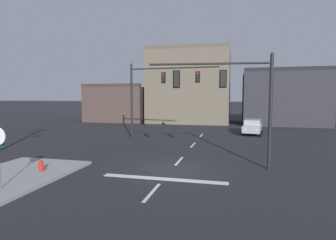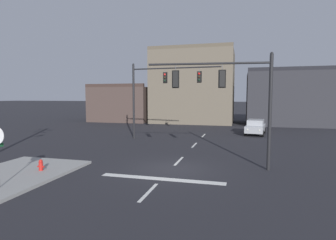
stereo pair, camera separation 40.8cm
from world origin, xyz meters
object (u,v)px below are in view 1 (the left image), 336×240
Objects in this scene: signal_mast_far_side at (155,87)px; car_lot_nearside at (253,126)px; signal_mast_near_side at (234,91)px; fire_hydrant at (41,168)px.

car_lot_nearside is (9.20, 6.20, -4.11)m from signal_mast_far_side.
signal_mast_near_side is 11.53m from signal_mast_far_side.
signal_mast_far_side reaches higher than fire_hydrant.
signal_mast_far_side is 1.83× the size of car_lot_nearside.
signal_mast_near_side is at bearing -97.46° from car_lot_nearside.
signal_mast_far_side is 13.67m from fire_hydrant.
signal_mast_near_side reaches higher than fire_hydrant.
car_lot_nearside is 6.16× the size of fire_hydrant.
fire_hydrant is at bearing -122.36° from car_lot_nearside.
car_lot_nearside is 22.23m from fire_hydrant.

